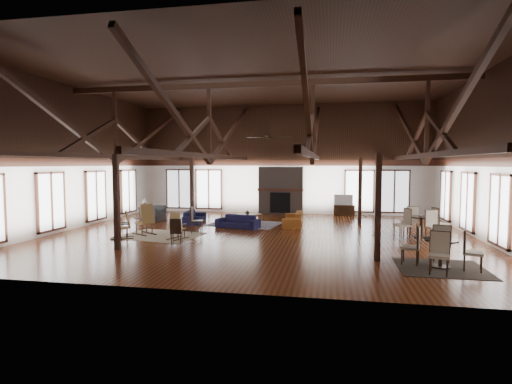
% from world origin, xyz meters
% --- Properties ---
extents(floor, '(16.00, 16.00, 0.00)m').
position_xyz_m(floor, '(0.00, 0.00, 0.00)').
color(floor, brown).
rests_on(floor, ground).
extents(ceiling, '(16.00, 14.00, 0.02)m').
position_xyz_m(ceiling, '(0.00, 0.00, 6.00)').
color(ceiling, black).
rests_on(ceiling, wall_back).
extents(wall_back, '(16.00, 0.02, 6.00)m').
position_xyz_m(wall_back, '(0.00, 7.00, 3.00)').
color(wall_back, white).
rests_on(wall_back, floor).
extents(wall_front, '(16.00, 0.02, 6.00)m').
position_xyz_m(wall_front, '(0.00, -7.00, 3.00)').
color(wall_front, white).
rests_on(wall_front, floor).
extents(wall_left, '(0.02, 14.00, 6.00)m').
position_xyz_m(wall_left, '(-8.00, 0.00, 3.00)').
color(wall_left, white).
rests_on(wall_left, floor).
extents(wall_right, '(0.02, 14.00, 6.00)m').
position_xyz_m(wall_right, '(8.00, 0.00, 3.00)').
color(wall_right, white).
rests_on(wall_right, floor).
extents(roof_truss, '(15.60, 14.07, 3.14)m').
position_xyz_m(roof_truss, '(0.00, 0.00, 4.03)').
color(roof_truss, black).
rests_on(roof_truss, wall_back).
extents(post_grid, '(8.16, 7.16, 3.05)m').
position_xyz_m(post_grid, '(0.00, 0.00, 1.52)').
color(post_grid, black).
rests_on(post_grid, floor).
extents(fireplace, '(2.50, 0.69, 2.60)m').
position_xyz_m(fireplace, '(0.00, 6.67, 1.29)').
color(fireplace, brown).
rests_on(fireplace, floor).
extents(ceiling_fan, '(1.60, 1.60, 0.75)m').
position_xyz_m(ceiling_fan, '(0.50, -1.00, 3.73)').
color(ceiling_fan, black).
rests_on(ceiling_fan, roof_truss).
extents(sofa_navy_front, '(1.99, 1.18, 0.55)m').
position_xyz_m(sofa_navy_front, '(-1.23, 1.49, 0.27)').
color(sofa_navy_front, '#151336').
rests_on(sofa_navy_front, floor).
extents(sofa_navy_left, '(2.00, 0.98, 0.56)m').
position_xyz_m(sofa_navy_left, '(-3.55, 2.59, 0.28)').
color(sofa_navy_left, '#121433').
rests_on(sofa_navy_left, floor).
extents(sofa_orange, '(2.10, 0.89, 0.61)m').
position_xyz_m(sofa_orange, '(1.04, 2.65, 0.30)').
color(sofa_orange, brown).
rests_on(sofa_orange, floor).
extents(coffee_table, '(1.25, 0.80, 0.44)m').
position_xyz_m(coffee_table, '(-0.99, 2.79, 0.39)').
color(coffee_table, brown).
rests_on(coffee_table, floor).
extents(vase, '(0.26, 0.26, 0.20)m').
position_xyz_m(vase, '(-1.05, 2.73, 0.54)').
color(vase, '#B2B2B2').
rests_on(vase, coffee_table).
extents(armchair, '(1.18, 1.07, 0.70)m').
position_xyz_m(armchair, '(-5.80, 2.89, 0.35)').
color(armchair, '#323234').
rests_on(armchair, floor).
extents(side_table_lamp, '(0.42, 0.42, 1.08)m').
position_xyz_m(side_table_lamp, '(-6.39, 3.31, 0.41)').
color(side_table_lamp, black).
rests_on(side_table_lamp, floor).
extents(rocking_chair_a, '(1.06, 0.92, 1.21)m').
position_xyz_m(rocking_chair_a, '(-4.33, -0.82, 0.57)').
color(rocking_chair_a, olive).
rests_on(rocking_chair_a, floor).
extents(rocking_chair_b, '(0.65, 0.87, 0.99)m').
position_xyz_m(rocking_chair_b, '(-2.83, -1.50, 0.47)').
color(rocking_chair_b, olive).
rests_on(rocking_chair_b, floor).
extents(rocking_chair_c, '(0.90, 0.72, 1.03)m').
position_xyz_m(rocking_chair_c, '(-4.75, -1.66, 0.48)').
color(rocking_chair_c, olive).
rests_on(rocking_chair_c, floor).
extents(side_chair_a, '(0.51, 0.51, 1.05)m').
position_xyz_m(side_chair_a, '(-2.64, -0.05, 0.61)').
color(side_chair_a, black).
rests_on(side_chair_a, floor).
extents(side_chair_b, '(0.45, 0.45, 0.91)m').
position_xyz_m(side_chair_b, '(-2.46, -2.39, 0.53)').
color(side_chair_b, black).
rests_on(side_chair_b, floor).
extents(cafe_table_near, '(2.05, 2.05, 1.05)m').
position_xyz_m(cafe_table_near, '(5.57, -3.93, 0.52)').
color(cafe_table_near, black).
rests_on(cafe_table_near, floor).
extents(cafe_table_far, '(2.12, 2.12, 1.09)m').
position_xyz_m(cafe_table_far, '(6.04, 0.58, 0.55)').
color(cafe_table_far, black).
rests_on(cafe_table_far, floor).
extents(cup_near, '(0.14, 0.14, 0.10)m').
position_xyz_m(cup_near, '(5.61, -3.89, 0.80)').
color(cup_near, '#B2B2B2').
rests_on(cup_near, cafe_table_near).
extents(cup_far, '(0.12, 0.12, 0.09)m').
position_xyz_m(cup_far, '(6.01, 0.66, 0.83)').
color(cup_far, '#B2B2B2').
rests_on(cup_far, cafe_table_far).
extents(tv_console, '(1.10, 0.41, 0.55)m').
position_xyz_m(tv_console, '(3.41, 6.75, 0.27)').
color(tv_console, black).
rests_on(tv_console, floor).
extents(television, '(0.99, 0.14, 0.57)m').
position_xyz_m(television, '(3.37, 6.75, 0.83)').
color(television, '#B2B2B2').
rests_on(television, tv_console).
extents(rug_tan, '(3.27, 2.76, 0.01)m').
position_xyz_m(rug_tan, '(-3.73, -0.89, 0.01)').
color(rug_tan, tan).
rests_on(rug_tan, floor).
extents(rug_navy, '(3.43, 2.79, 0.01)m').
position_xyz_m(rug_navy, '(-1.17, 2.62, 0.01)').
color(rug_navy, '#171A42').
rests_on(rug_navy, floor).
extents(rug_dark, '(2.23, 2.03, 0.01)m').
position_xyz_m(rug_dark, '(5.58, -4.02, 0.01)').
color(rug_dark, black).
rests_on(rug_dark, floor).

